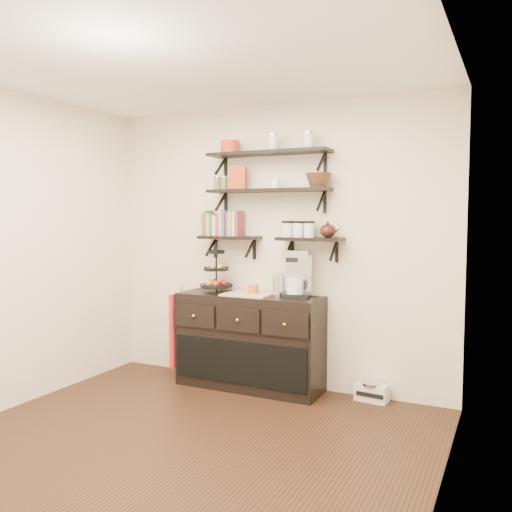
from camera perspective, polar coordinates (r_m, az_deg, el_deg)
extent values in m
plane|color=black|center=(4.06, -8.85, -19.74)|extent=(3.50, 3.50, 0.00)
cube|color=white|center=(3.86, -9.35, 20.01)|extent=(3.50, 3.50, 0.02)
cube|color=silver|center=(5.25, 1.87, 1.01)|extent=(3.50, 0.02, 2.70)
cube|color=silver|center=(3.08, 18.69, -1.55)|extent=(0.02, 3.50, 2.70)
cube|color=black|center=(5.15, 1.28, 10.80)|extent=(1.20, 0.27, 0.03)
cube|color=black|center=(5.48, -3.21, 9.20)|extent=(0.02, 0.03, 0.20)
cube|color=black|center=(5.06, 7.29, 9.58)|extent=(0.02, 0.03, 0.20)
cube|color=black|center=(5.13, 1.27, 6.91)|extent=(1.20, 0.27, 0.03)
cube|color=black|center=(5.46, -3.20, 5.54)|extent=(0.02, 0.03, 0.20)
cube|color=black|center=(5.04, 7.25, 5.61)|extent=(0.02, 0.03, 0.20)
cube|color=black|center=(5.32, -2.81, 1.97)|extent=(0.60, 0.25, 0.03)
cube|color=black|center=(5.53, -4.26, 0.86)|extent=(0.02, 0.03, 0.20)
cube|color=black|center=(5.33, -0.16, 0.73)|extent=(0.03, 0.03, 0.20)
cube|color=black|center=(4.98, 5.72, 1.79)|extent=(0.60, 0.25, 0.03)
cube|color=black|center=(5.16, 3.83, 0.61)|extent=(0.03, 0.03, 0.20)
cube|color=black|center=(5.02, 8.50, 0.46)|extent=(0.02, 0.03, 0.20)
cube|color=#D0313E|center=(5.45, -5.18, 3.22)|extent=(0.02, 0.15, 0.20)
cube|color=#2B8241|center=(5.43, -4.88, 3.43)|extent=(0.03, 0.15, 0.24)
cube|color=gold|center=(5.41, -4.53, 3.27)|extent=(0.04, 0.15, 0.21)
cube|color=#1A667B|center=(5.40, -4.20, 3.48)|extent=(0.03, 0.15, 0.25)
cube|color=beige|center=(5.38, -3.88, 3.32)|extent=(0.03, 0.15, 0.22)
cube|color=#A2235A|center=(5.36, -3.51, 3.53)|extent=(0.04, 0.15, 0.26)
cube|color=gold|center=(5.34, -3.16, 3.37)|extent=(0.03, 0.15, 0.23)
cube|color=#2F4788|center=(5.32, -2.82, 3.21)|extent=(0.03, 0.15, 0.20)
cube|color=#BB342B|center=(5.30, -2.43, 3.42)|extent=(0.04, 0.15, 0.24)
cube|color=#64A252|center=(5.29, -2.06, 3.25)|extent=(0.03, 0.15, 0.21)
cube|color=#C9B693|center=(5.27, -1.70, 3.47)|extent=(0.03, 0.15, 0.25)
cube|color=maroon|center=(5.25, -1.36, 3.30)|extent=(0.02, 0.15, 0.22)
cylinder|color=silver|center=(5.06, 3.30, 2.75)|extent=(0.10, 0.10, 0.13)
cylinder|color=silver|center=(5.02, 4.46, 2.73)|extent=(0.10, 0.10, 0.13)
cylinder|color=silver|center=(4.98, 5.64, 2.71)|extent=(0.10, 0.10, 0.13)
cube|color=black|center=(5.23, -0.66, -8.97)|extent=(1.40, 0.45, 0.90)
cube|color=tan|center=(5.15, -0.67, -4.00)|extent=(0.45, 0.41, 0.02)
sphere|color=gold|center=(5.19, -6.58, -6.30)|extent=(0.04, 0.04, 0.04)
sphere|color=gold|center=(4.96, -1.99, -6.77)|extent=(0.04, 0.04, 0.04)
sphere|color=gold|center=(4.76, 3.03, -7.23)|extent=(0.04, 0.04, 0.04)
cylinder|color=black|center=(5.29, -4.20, -1.35)|extent=(0.01, 0.01, 0.46)
cylinder|color=black|center=(5.31, -4.19, -3.24)|extent=(0.31, 0.31, 0.01)
cylinder|color=black|center=(5.29, -4.20, -1.45)|extent=(0.24, 0.24, 0.02)
cylinder|color=black|center=(5.28, -4.21, 0.34)|extent=(0.17, 0.17, 0.02)
sphere|color=#B21914|center=(5.31, -3.47, -2.83)|extent=(0.06, 0.06, 0.06)
sphere|color=gold|center=(5.31, -4.55, -1.09)|extent=(0.06, 0.06, 0.06)
cube|color=#9B5823|center=(5.12, -0.32, -3.50)|extent=(0.08, 0.08, 0.08)
cube|color=black|center=(4.96, 4.23, -4.18)|extent=(0.28, 0.27, 0.04)
cube|color=silver|center=(5.00, 4.56, -1.98)|extent=(0.25, 0.14, 0.37)
cube|color=silver|center=(4.91, 4.25, 0.18)|extent=(0.28, 0.27, 0.08)
cylinder|color=silver|center=(4.92, 4.14, -3.16)|extent=(0.18, 0.18, 0.14)
cylinder|color=silver|center=(4.99, 2.41, -3.09)|extent=(0.11, 0.11, 0.22)
cube|color=maroon|center=(5.49, -8.04, -7.64)|extent=(0.04, 0.31, 0.73)
cube|color=silver|center=(5.07, 12.08, -13.88)|extent=(0.30, 0.17, 0.15)
cylinder|color=silver|center=(5.05, 12.10, -12.96)|extent=(0.21, 0.21, 0.02)
cube|color=black|center=(5.00, 11.87, -14.14)|extent=(0.25, 0.04, 0.04)
cube|color=#B93015|center=(5.27, -1.91, 8.20)|extent=(0.17, 0.09, 0.22)
cylinder|color=white|center=(5.10, 2.09, 7.63)|extent=(0.09, 0.09, 0.10)
cylinder|color=#B93015|center=(5.34, -2.75, 11.38)|extent=(0.18, 0.18, 0.12)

